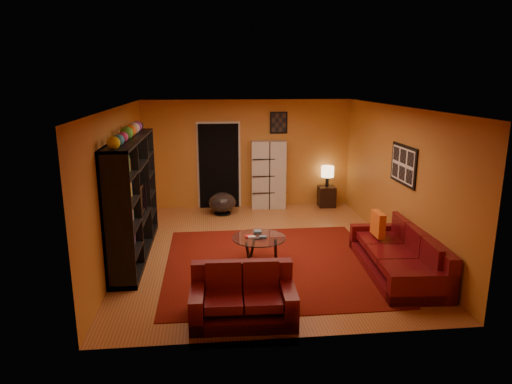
{
  "coord_description": "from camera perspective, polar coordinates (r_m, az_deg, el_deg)",
  "views": [
    {
      "loc": [
        -0.94,
        -7.9,
        3.08
      ],
      "look_at": [
        -0.1,
        0.1,
        1.07
      ],
      "focal_mm": 32.0,
      "sensor_mm": 36.0,
      "label": 1
    }
  ],
  "objects": [
    {
      "name": "rug",
      "position": [
        7.89,
        2.07,
        -8.91
      ],
      "size": [
        3.6,
        3.6,
        0.01
      ],
      "primitive_type": "cube",
      "color": "#520E09",
      "rests_on": "floor"
    },
    {
      "name": "wall_front",
      "position": [
        5.29,
        4.6,
        -5.67
      ],
      "size": [
        6.0,
        0.0,
        6.0
      ],
      "primitive_type": "plane",
      "rotation": [
        -1.57,
        0.0,
        0.0
      ],
      "color": "#B97028",
      "rests_on": "floor"
    },
    {
      "name": "table_lamp",
      "position": [
        11.25,
        8.93,
        2.47
      ],
      "size": [
        0.31,
        0.31,
        0.51
      ],
      "color": "black",
      "rests_on": "side_table"
    },
    {
      "name": "coffee_table",
      "position": [
        7.77,
        0.39,
        -6.02
      ],
      "size": [
        0.92,
        0.92,
        0.46
      ],
      "rotation": [
        0.0,
        0.0,
        -0.26
      ],
      "color": "silver",
      "rests_on": "floor"
    },
    {
      "name": "doorway",
      "position": [
        11.05,
        -4.66,
        3.23
      ],
      "size": [
        0.95,
        0.1,
        2.04
      ],
      "primitive_type": "cube",
      "color": "black",
      "rests_on": "floor"
    },
    {
      "name": "throw_pillow",
      "position": [
        8.19,
        15.0,
        -3.88
      ],
      "size": [
        0.12,
        0.42,
        0.42
      ],
      "primitive_type": "cube",
      "color": "orange",
      "rests_on": "sofa"
    },
    {
      "name": "wall_art_back",
      "position": [
        11.05,
        2.85,
        8.65
      ],
      "size": [
        0.42,
        0.03,
        0.52
      ],
      "primitive_type": "cube",
      "color": "black",
      "rests_on": "wall_back"
    },
    {
      "name": "storage_cabinet",
      "position": [
        11.03,
        1.59,
        2.18
      ],
      "size": [
        0.85,
        0.43,
        1.64
      ],
      "primitive_type": "cube",
      "rotation": [
        0.0,
        0.0,
        -0.08
      ],
      "color": "beige",
      "rests_on": "floor"
    },
    {
      "name": "side_table",
      "position": [
        11.38,
        8.82,
        -0.55
      ],
      "size": [
        0.41,
        0.41,
        0.5
      ],
      "primitive_type": "cube",
      "rotation": [
        0.0,
        0.0,
        -0.03
      ],
      "color": "black",
      "rests_on": "floor"
    },
    {
      "name": "bowl_chair",
      "position": [
        10.61,
        -4.24,
        -1.35
      ],
      "size": [
        0.62,
        0.62,
        0.51
      ],
      "color": "black",
      "rests_on": "floor"
    },
    {
      "name": "sofa",
      "position": [
        7.83,
        17.77,
        -7.61
      ],
      "size": [
        1.11,
        2.41,
        0.85
      ],
      "rotation": [
        0.0,
        0.0,
        -0.07
      ],
      "color": "#500A11",
      "rests_on": "rug"
    },
    {
      "name": "wall_right",
      "position": [
        8.79,
        17.17,
        1.71
      ],
      "size": [
        0.0,
        6.0,
        6.0
      ],
      "primitive_type": "plane",
      "rotation": [
        1.57,
        0.0,
        -1.57
      ],
      "color": "#B97028",
      "rests_on": "floor"
    },
    {
      "name": "entertainment_unit",
      "position": [
        8.26,
        -15.11,
        -0.7
      ],
      "size": [
        0.45,
        3.0,
        2.1
      ],
      "primitive_type": "cube",
      "color": "black",
      "rests_on": "floor"
    },
    {
      "name": "ceiling",
      "position": [
        7.97,
        0.8,
        10.56
      ],
      "size": [
        6.0,
        6.0,
        0.0
      ],
      "primitive_type": "plane",
      "rotation": [
        3.14,
        0.0,
        0.0
      ],
      "color": "white",
      "rests_on": "wall_back"
    },
    {
      "name": "wall_art_right",
      "position": [
        8.46,
        17.97,
        3.26
      ],
      "size": [
        0.03,
        1.0,
        0.7
      ],
      "primitive_type": "cube",
      "color": "black",
      "rests_on": "wall_right"
    },
    {
      "name": "tv",
      "position": [
        8.25,
        -14.76,
        -1.12
      ],
      "size": [
        0.94,
        0.12,
        0.54
      ],
      "primitive_type": "imported",
      "rotation": [
        0.0,
        0.0,
        1.57
      ],
      "color": "black",
      "rests_on": "entertainment_unit"
    },
    {
      "name": "wall_back",
      "position": [
        11.08,
        -1.06,
        4.77
      ],
      "size": [
        6.0,
        0.0,
        6.0
      ],
      "primitive_type": "plane",
      "rotation": [
        1.57,
        0.0,
        0.0
      ],
      "color": "#B97028",
      "rests_on": "floor"
    },
    {
      "name": "floor",
      "position": [
        8.53,
        0.74,
        -7.16
      ],
      "size": [
        6.0,
        6.0,
        0.0
      ],
      "primitive_type": "plane",
      "color": "#965A2E",
      "rests_on": "ground"
    },
    {
      "name": "wall_left",
      "position": [
        8.24,
        -16.77,
        0.94
      ],
      "size": [
        0.0,
        6.0,
        6.0
      ],
      "primitive_type": "plane",
      "rotation": [
        1.57,
        0.0,
        1.57
      ],
      "color": "#B97028",
      "rests_on": "floor"
    },
    {
      "name": "loveseat",
      "position": [
        6.16,
        -1.67,
        -12.95
      ],
      "size": [
        1.39,
        0.86,
        0.85
      ],
      "rotation": [
        0.0,
        0.0,
        1.54
      ],
      "color": "#500A11",
      "rests_on": "rug"
    }
  ]
}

